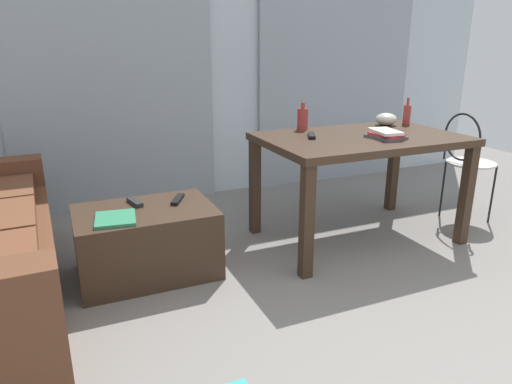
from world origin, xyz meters
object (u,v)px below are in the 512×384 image
object	(u,v)px
book_stack	(386,135)
magazine	(115,219)
craft_table	(360,149)
bowl	(386,119)
bottle_far	(407,114)
wire_chair	(466,154)
bottle_near	(303,119)
coffee_table	(147,242)
tv_remote_on_table	(312,136)
tv_remote_primary	(135,202)
tv_remote_secondary	(178,199)

from	to	relation	value
book_stack	magazine	bearing A→B (deg)	177.54
craft_table	bowl	xyz separation A→B (m)	(0.42, 0.27, 0.14)
craft_table	bottle_far	size ratio (longest dim) A/B	6.58
wire_chair	bottle_near	size ratio (longest dim) A/B	4.37
bottle_far	craft_table	bearing A→B (deg)	-157.94
craft_table	magazine	world-z (taller)	craft_table
wire_chair	bottle_near	xyz separation A→B (m)	(-1.24, 0.41, 0.30)
wire_chair	bottle_far	distance (m)	0.56
coffee_table	tv_remote_on_table	world-z (taller)	tv_remote_on_table
bottle_near	tv_remote_on_table	distance (m)	0.30
craft_table	tv_remote_on_table	bearing A→B (deg)	165.98
book_stack	tv_remote_on_table	world-z (taller)	book_stack
bottle_far	tv_remote_on_table	size ratio (longest dim) A/B	1.18
craft_table	book_stack	distance (m)	0.21
book_stack	tv_remote_on_table	xyz separation A→B (m)	(-0.43, 0.24, -0.02)
book_stack	tv_remote_primary	distance (m)	1.70
craft_table	tv_remote_secondary	xyz separation A→B (m)	(-1.28, 0.11, -0.23)
wire_chair	bottle_far	bearing A→B (deg)	143.13
bottle_near	coffee_table	bearing A→B (deg)	-165.50
tv_remote_secondary	magazine	distance (m)	0.45
magazine	bowl	bearing A→B (deg)	16.89
tv_remote_primary	bottle_far	bearing A→B (deg)	-10.83
coffee_table	craft_table	distance (m)	1.58
wire_chair	bottle_near	bearing A→B (deg)	161.75
tv_remote_primary	tv_remote_secondary	world-z (taller)	tv_remote_primary
tv_remote_secondary	craft_table	bearing A→B (deg)	23.02
coffee_table	book_stack	distance (m)	1.71
coffee_table	magazine	xyz separation A→B (m)	(-0.18, -0.12, 0.22)
coffee_table	craft_table	world-z (taller)	craft_table
coffee_table	bottle_near	world-z (taller)	bottle_near
bowl	tv_remote_secondary	xyz separation A→B (m)	(-1.71, -0.16, -0.38)
bottle_near	bowl	distance (m)	0.70
book_stack	wire_chair	bearing A→B (deg)	6.85
bottle_far	book_stack	world-z (taller)	bottle_far
wire_chair	bottle_near	world-z (taller)	bottle_near
craft_table	tv_remote_on_table	xyz separation A→B (m)	(-0.35, 0.09, 0.11)
craft_table	wire_chair	xyz separation A→B (m)	(0.97, -0.04, -0.12)
magazine	tv_remote_on_table	bearing A→B (deg)	14.37
bottle_near	tv_remote_primary	distance (m)	1.36
book_stack	craft_table	bearing A→B (deg)	120.65
tv_remote_secondary	book_stack	bearing A→B (deg)	17.26
book_stack	coffee_table	bearing A→B (deg)	173.13
craft_table	bowl	bearing A→B (deg)	32.74
craft_table	book_stack	xyz separation A→B (m)	(0.09, -0.15, 0.12)
book_stack	tv_remote_primary	size ratio (longest dim) A/B	1.60
bottle_near	tv_remote_on_table	size ratio (longest dim) A/B	1.13
tv_remote_on_table	tv_remote_secondary	bearing A→B (deg)	-154.95
coffee_table	craft_table	xyz separation A→B (m)	(1.51, -0.04, 0.45)
tv_remote_secondary	magazine	world-z (taller)	tv_remote_secondary
magazine	tv_remote_primary	bearing A→B (deg)	65.41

